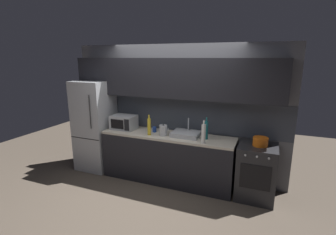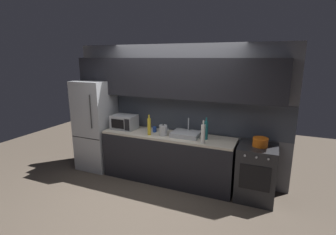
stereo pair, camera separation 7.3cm
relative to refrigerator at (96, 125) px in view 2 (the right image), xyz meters
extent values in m
plane|color=#4C4238|center=(1.60, -0.90, -0.91)|extent=(10.00, 10.00, 0.00)
cube|color=slate|center=(1.60, 0.40, 0.34)|extent=(4.18, 0.10, 2.50)
cube|color=#3D424C|center=(1.60, 0.35, 0.29)|extent=(4.18, 0.01, 0.60)
cube|color=black|center=(1.60, 0.18, 0.99)|extent=(3.85, 0.34, 0.70)
cube|color=black|center=(1.60, 0.00, -0.48)|extent=(2.44, 0.60, 0.86)
cube|color=beige|center=(1.60, 0.00, -0.03)|extent=(2.44, 0.60, 0.04)
cube|color=#ADAFB5|center=(0.00, 0.00, 0.00)|extent=(0.68, 0.66, 1.81)
cube|color=black|center=(0.00, -0.33, -0.18)|extent=(0.67, 0.00, 0.01)
cylinder|color=#333333|center=(0.19, -0.35, 0.36)|extent=(0.02, 0.02, 0.63)
cube|color=#232326|center=(3.16, 0.00, -0.46)|extent=(0.60, 0.60, 0.90)
cube|color=black|center=(3.16, -0.30, -0.41)|extent=(0.45, 0.01, 0.40)
cylinder|color=#B2B2B7|center=(2.99, -0.31, -0.08)|extent=(0.03, 0.02, 0.03)
cylinder|color=#B2B2B7|center=(3.16, -0.31, -0.08)|extent=(0.03, 0.02, 0.03)
cylinder|color=#B2B2B7|center=(3.32, -0.31, -0.08)|extent=(0.03, 0.02, 0.03)
cube|color=#A8AAAF|center=(0.68, 0.02, 0.13)|extent=(0.46, 0.34, 0.27)
cube|color=black|center=(0.64, -0.15, 0.13)|extent=(0.28, 0.01, 0.18)
cube|color=black|center=(0.85, -0.15, 0.13)|extent=(0.10, 0.01, 0.22)
cube|color=#ADAFB5|center=(1.94, 0.03, 0.03)|extent=(0.48, 0.38, 0.08)
cylinder|color=silver|center=(1.94, 0.16, 0.18)|extent=(0.02, 0.02, 0.22)
cylinder|color=#B7BABF|center=(1.55, -0.08, 0.09)|extent=(0.14, 0.14, 0.19)
sphere|color=black|center=(1.55, -0.08, 0.20)|extent=(0.02, 0.02, 0.02)
cone|color=#B7BABF|center=(1.64, -0.08, 0.13)|extent=(0.03, 0.03, 0.05)
cylinder|color=gold|center=(1.31, -0.14, 0.14)|extent=(0.06, 0.06, 0.30)
cylinder|color=gold|center=(1.31, -0.14, 0.33)|extent=(0.02, 0.02, 0.07)
cylinder|color=#19666B|center=(2.31, 0.01, 0.15)|extent=(0.06, 0.06, 0.31)
cylinder|color=#19666B|center=(2.31, 0.01, 0.34)|extent=(0.02, 0.02, 0.07)
cylinder|color=silver|center=(2.32, -0.21, 0.15)|extent=(0.07, 0.07, 0.31)
cylinder|color=silver|center=(2.32, -0.21, 0.34)|extent=(0.03, 0.03, 0.07)
cylinder|color=#234299|center=(1.32, 0.05, 0.04)|extent=(0.07, 0.07, 0.10)
cylinder|color=#1E6B2D|center=(1.48, 0.11, 0.04)|extent=(0.09, 0.09, 0.09)
cylinder|color=orange|center=(3.18, 0.00, 0.05)|extent=(0.23, 0.23, 0.12)
cylinder|color=orange|center=(3.18, 0.00, 0.12)|extent=(0.24, 0.24, 0.02)
camera|label=1|loc=(3.25, -4.01, 1.35)|focal=26.81mm
camera|label=2|loc=(3.32, -3.98, 1.35)|focal=26.81mm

